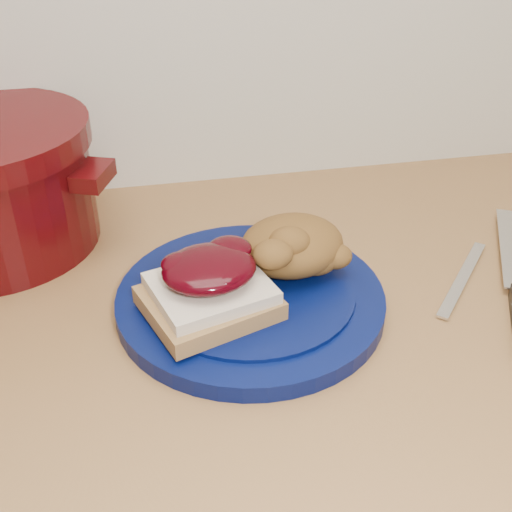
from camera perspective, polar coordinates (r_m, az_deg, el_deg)
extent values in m
cylinder|color=#040D3C|center=(0.68, -0.49, -3.90)|extent=(0.34, 0.34, 0.02)
cube|color=olive|center=(0.63, -4.21, -4.17)|extent=(0.15, 0.14, 0.02)
cube|color=beige|center=(0.63, -4.07, -2.86)|extent=(0.13, 0.12, 0.01)
ellipsoid|color=black|center=(0.62, -4.19, -1.11)|extent=(0.11, 0.10, 0.03)
ellipsoid|color=brown|center=(0.69, 3.20, 0.97)|extent=(0.13, 0.12, 0.06)
cube|color=silver|center=(0.75, 17.89, -1.88)|extent=(0.12, 0.13, 0.00)
cube|color=#380507|center=(0.74, -14.30, 6.96)|extent=(0.05, 0.07, 0.02)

